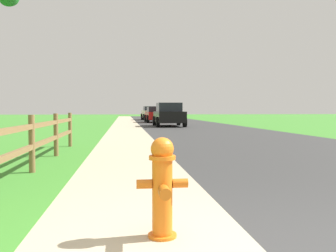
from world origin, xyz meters
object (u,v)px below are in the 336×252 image
at_px(parked_car_red, 157,114).
at_px(parked_car_beige, 152,113).
at_px(parked_suv_black, 169,115).
at_px(fire_hydrant, 162,185).

relative_size(parked_car_red, parked_car_beige, 0.98).
bearing_deg(parked_car_beige, parked_suv_black, -90.06).
bearing_deg(parked_car_red, parked_car_beige, 89.02).
bearing_deg(fire_hydrant, parked_car_red, 84.86).
bearing_deg(parked_car_red, parked_suv_black, -89.15).
bearing_deg(fire_hydrant, parked_suv_black, 82.67).
xyz_separation_m(fire_hydrant, parked_suv_black, (2.74, 21.31, 0.33)).
height_order(parked_suv_black, parked_car_beige, parked_suv_black).
bearing_deg(parked_car_beige, parked_car_red, -90.98).
distance_m(parked_suv_black, parked_car_red, 7.85).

